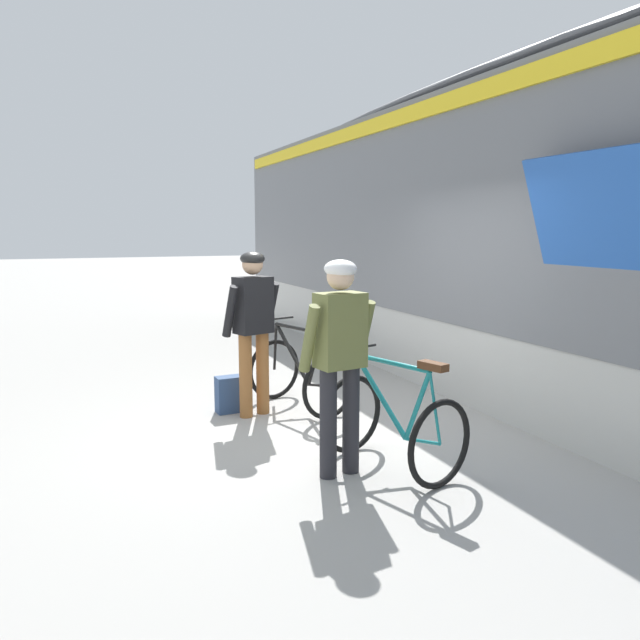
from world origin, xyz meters
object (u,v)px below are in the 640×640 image
(train_car, at_px, (604,232))
(bicycle_far_black, at_px, (301,373))
(cyclist_near_in_olive, at_px, (340,348))
(bicycle_near_teal, at_px, (393,423))
(backpack_on_platform, at_px, (229,394))
(cyclist_far_in_dark, at_px, (253,319))

(train_car, height_order, bicycle_far_black, train_car)
(cyclist_near_in_olive, relative_size, bicycle_near_teal, 1.43)
(cyclist_near_in_olive, xyz_separation_m, bicycle_near_teal, (0.46, -0.07, -0.65))
(cyclist_near_in_olive, relative_size, backpack_on_platform, 4.40)
(train_car, distance_m, bicycle_far_black, 3.76)
(train_car, relative_size, cyclist_far_in_dark, 9.87)
(train_car, bearing_deg, bicycle_far_black, 162.29)
(bicycle_near_teal, bearing_deg, cyclist_near_in_olive, 171.67)
(bicycle_far_black, bearing_deg, backpack_on_platform, 168.03)
(train_car, height_order, cyclist_near_in_olive, train_car)
(cyclist_near_in_olive, relative_size, bicycle_far_black, 1.44)
(bicycle_near_teal, xyz_separation_m, bicycle_far_black, (-0.08, 1.97, 0.00))
(bicycle_near_teal, relative_size, bicycle_far_black, 1.00)
(train_car, bearing_deg, cyclist_near_in_olive, -166.65)
(train_car, bearing_deg, bicycle_near_teal, -163.68)
(train_car, height_order, backpack_on_platform, train_car)
(bicycle_near_teal, height_order, backpack_on_platform, bicycle_near_teal)
(cyclist_near_in_olive, xyz_separation_m, bicycle_far_black, (0.38, 1.90, -0.65))
(bicycle_far_black, bearing_deg, cyclist_far_in_dark, -175.98)
(bicycle_far_black, height_order, backpack_on_platform, bicycle_far_black)
(cyclist_near_in_olive, distance_m, cyclist_far_in_dark, 1.87)
(bicycle_near_teal, bearing_deg, train_car, 16.32)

